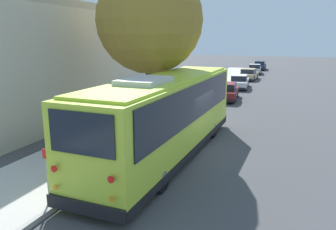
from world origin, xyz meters
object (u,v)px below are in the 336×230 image
(street_tree, at_px, (151,13))
(parked_sedan_navy, at_px, (260,66))
(sign_post_far, at_px, (90,155))
(parked_sedan_white, at_px, (239,82))
(sign_post_near, at_px, (48,175))
(shuttle_bus, at_px, (167,112))
(parked_sedan_tan, at_px, (249,75))
(fire_hydrant, at_px, (186,102))
(parked_sedan_maroon, at_px, (226,92))
(parked_sedan_silver, at_px, (255,69))

(street_tree, bearing_deg, parked_sedan_navy, -2.73)
(parked_sedan_navy, relative_size, sign_post_far, 3.41)
(parked_sedan_white, relative_size, street_tree, 0.53)
(parked_sedan_white, bearing_deg, sign_post_near, 172.18)
(sign_post_near, bearing_deg, shuttle_bus, -18.30)
(street_tree, bearing_deg, parked_sedan_tan, -4.42)
(sign_post_far, xyz_separation_m, fire_hydrant, (11.53, 0.28, -0.27))
(parked_sedan_white, height_order, parked_sedan_navy, parked_sedan_navy)
(parked_sedan_white, distance_m, sign_post_near, 25.11)
(street_tree, bearing_deg, parked_sedan_maroon, -10.34)
(shuttle_bus, distance_m, sign_post_far, 3.55)
(parked_sedan_white, relative_size, parked_sedan_tan, 1.05)
(parked_sedan_maroon, relative_size, fire_hydrant, 5.25)
(parked_sedan_navy, distance_m, street_tree, 37.64)
(sign_post_near, bearing_deg, fire_hydrant, 1.17)
(sign_post_near, bearing_deg, parked_sedan_tan, -2.48)
(shuttle_bus, distance_m, parked_sedan_tan, 27.13)
(parked_sedan_white, distance_m, parked_sedan_tan, 7.09)
(sign_post_near, xyz_separation_m, fire_hydrant, (13.61, 0.28, -0.40))
(parked_sedan_silver, relative_size, fire_hydrant, 5.53)
(shuttle_bus, distance_m, street_tree, 5.66)
(fire_hydrant, bearing_deg, street_tree, 178.14)
(sign_post_near, xyz_separation_m, sign_post_far, (2.08, -0.00, -0.13))
(parked_sedan_silver, bearing_deg, sign_post_far, 173.13)
(parked_sedan_tan, bearing_deg, parked_sedan_silver, 3.75)
(shuttle_bus, relative_size, sign_post_far, 8.61)
(parked_sedan_maroon, bearing_deg, street_tree, 165.49)
(parked_sedan_navy, xyz_separation_m, fire_hydrant, (-31.95, 1.60, -0.05))
(parked_sedan_tan, bearing_deg, parked_sedan_maroon, -177.17)
(parked_sedan_silver, xyz_separation_m, sign_post_far, (-37.17, 1.27, 0.23))
(shuttle_bus, bearing_deg, sign_post_far, 152.12)
(fire_hydrant, bearing_deg, parked_sedan_white, -8.48)
(parked_sedan_silver, height_order, sign_post_far, sign_post_far)
(parked_sedan_tan, bearing_deg, fire_hydrant, 177.63)
(parked_sedan_tan, xyz_separation_m, sign_post_far, (-30.07, 1.39, 0.23))
(parked_sedan_white, xyz_separation_m, parked_sedan_tan, (7.09, 0.04, -0.00))
(street_tree, bearing_deg, parked_sedan_white, -6.41)
(parked_sedan_white, bearing_deg, parked_sedan_maroon, 175.21)
(parked_sedan_tan, bearing_deg, parked_sedan_navy, 3.06)
(fire_hydrant, bearing_deg, parked_sedan_tan, -5.15)
(street_tree, relative_size, fire_hydrant, 10.83)
(shuttle_bus, relative_size, parked_sedan_white, 2.40)
(parked_sedan_navy, relative_size, street_tree, 0.51)
(sign_post_far, relative_size, fire_hydrant, 1.61)
(parked_sedan_tan, xyz_separation_m, parked_sedan_silver, (7.10, 0.12, 0.00))
(shuttle_bus, xyz_separation_m, street_tree, (3.29, 2.12, 4.09))
(parked_sedan_tan, height_order, fire_hydrant, parked_sedan_tan)
(parked_sedan_tan, distance_m, parked_sedan_silver, 7.10)
(parked_sedan_tan, distance_m, fire_hydrant, 18.62)
(fire_hydrant, bearing_deg, sign_post_far, -178.62)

